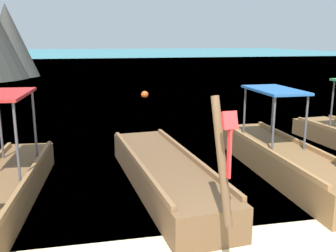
{
  "coord_description": "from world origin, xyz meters",
  "views": [
    {
      "loc": [
        -1.58,
        -3.93,
        3.11
      ],
      "look_at": [
        0.0,
        3.56,
        1.35
      ],
      "focal_mm": 40.63,
      "sensor_mm": 36.0,
      "label": 1
    }
  ],
  "objects_px": {
    "longtail_boat_yellow_ribbon": "(3,190)",
    "longtail_boat_red_ribbon": "(165,174)",
    "mooring_buoy_near": "(145,95)",
    "longtail_boat_turquoise_ribbon": "(284,160)"
  },
  "relations": [
    {
      "from": "mooring_buoy_near",
      "to": "longtail_boat_red_ribbon",
      "type": "bearing_deg",
      "value": -96.59
    },
    {
      "from": "longtail_boat_yellow_ribbon",
      "to": "mooring_buoy_near",
      "type": "height_order",
      "value": "longtail_boat_yellow_ribbon"
    },
    {
      "from": "longtail_boat_red_ribbon",
      "to": "mooring_buoy_near",
      "type": "bearing_deg",
      "value": 83.41
    },
    {
      "from": "longtail_boat_yellow_ribbon",
      "to": "longtail_boat_turquoise_ribbon",
      "type": "relative_size",
      "value": 0.95
    },
    {
      "from": "longtail_boat_yellow_ribbon",
      "to": "longtail_boat_red_ribbon",
      "type": "relative_size",
      "value": 0.98
    },
    {
      "from": "longtail_boat_yellow_ribbon",
      "to": "longtail_boat_red_ribbon",
      "type": "xyz_separation_m",
      "value": [
        3.15,
        0.27,
        -0.03
      ]
    },
    {
      "from": "longtail_boat_red_ribbon",
      "to": "mooring_buoy_near",
      "type": "height_order",
      "value": "longtail_boat_red_ribbon"
    },
    {
      "from": "longtail_boat_yellow_ribbon",
      "to": "longtail_boat_turquoise_ribbon",
      "type": "distance_m",
      "value": 6.04
    },
    {
      "from": "longtail_boat_red_ribbon",
      "to": "longtail_boat_turquoise_ribbon",
      "type": "height_order",
      "value": "longtail_boat_turquoise_ribbon"
    },
    {
      "from": "longtail_boat_yellow_ribbon",
      "to": "mooring_buoy_near",
      "type": "relative_size",
      "value": 14.0
    }
  ]
}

